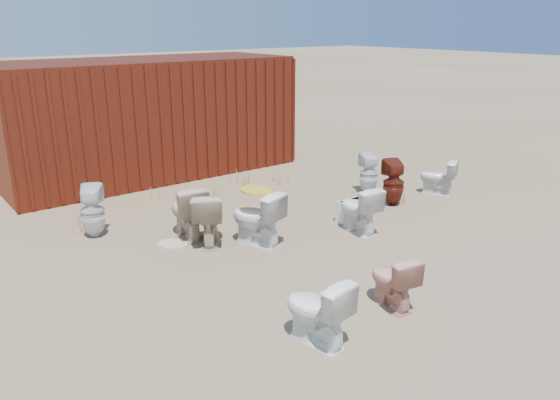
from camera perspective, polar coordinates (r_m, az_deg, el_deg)
ground at (r=8.02m, az=2.62°, el=-4.80°), size 100.00×100.00×0.00m
shipping_container at (r=11.99m, az=-13.68°, el=8.41°), size 6.00×2.40×2.40m
toilet_front_a at (r=5.58m, az=3.84°, el=-11.45°), size 0.51×0.78×0.74m
toilet_front_pink at (r=6.39m, az=11.67°, el=-8.21°), size 0.48×0.70×0.65m
toilet_front_c at (r=8.49m, az=8.25°, el=-0.94°), size 0.51×0.78×0.75m
toilet_front_maroon at (r=9.85m, az=11.78°, el=1.78°), size 0.50×0.50×0.82m
toilet_front_e at (r=10.70m, az=16.15°, el=2.30°), size 0.61×0.75×0.67m
toilet_back_a at (r=8.69m, az=-19.02°, el=-1.12°), size 0.50×0.50×0.81m
toilet_back_beige_left at (r=8.33m, az=-9.69°, el=-1.11°), size 0.60×0.88×0.83m
toilet_back_beige_right at (r=8.04m, az=-7.44°, el=-1.83°), size 0.81×0.90×0.80m
toilet_back_yellowlid at (r=7.92m, az=-2.46°, el=-1.90°), size 0.68×0.91×0.82m
toilet_back_e at (r=10.46m, az=9.26°, el=2.74°), size 0.48×0.48×0.78m
yellow_lid at (r=7.79m, az=-2.50°, el=1.04°), size 0.42×0.52×0.02m
loose_tank at (r=9.04m, az=7.39°, el=-1.06°), size 0.50×0.21×0.35m
loose_lid_near at (r=9.07m, az=-7.90°, el=-2.10°), size 0.48×0.57×0.02m
loose_lid_far at (r=8.19m, az=-11.16°, el=-4.55°), size 0.55×0.59×0.02m
weed_clump_a at (r=9.07m, az=-20.79°, el=-2.22°), size 0.36×0.36×0.30m
weed_clump_b at (r=10.05m, az=-6.99°, el=0.80°), size 0.32×0.32×0.30m
weed_clump_c at (r=11.09m, az=0.04°, el=2.54°), size 0.36×0.36×0.28m
weed_clump_d at (r=10.28m, az=-13.32°, el=0.63°), size 0.30×0.30×0.23m
weed_clump_e at (r=11.01m, az=-4.03°, el=2.44°), size 0.34×0.34×0.30m
weed_clump_f at (r=10.12m, az=12.43°, el=0.53°), size 0.28×0.28×0.27m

